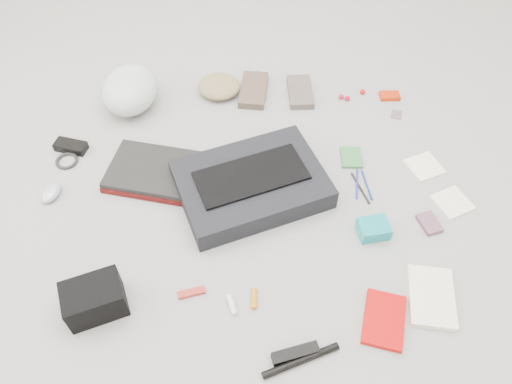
{
  "coord_description": "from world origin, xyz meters",
  "views": [
    {
      "loc": [
        -0.06,
        -1.12,
        1.44
      ],
      "look_at": [
        0.0,
        0.0,
        0.05
      ],
      "focal_mm": 35.0,
      "sensor_mm": 36.0,
      "label": 1
    }
  ],
  "objects_px": {
    "accordion_wallet": "(373,229)",
    "laptop": "(153,169)",
    "book_red": "(384,320)",
    "messenger_bag": "(251,184)",
    "bike_helmet": "(130,90)",
    "camera_bag": "(94,299)"
  },
  "relations": [
    {
      "from": "accordion_wallet",
      "to": "laptop",
      "type": "bearing_deg",
      "value": 151.01
    },
    {
      "from": "book_red",
      "to": "accordion_wallet",
      "type": "height_order",
      "value": "accordion_wallet"
    },
    {
      "from": "messenger_bag",
      "to": "accordion_wallet",
      "type": "xyz_separation_m",
      "value": [
        0.41,
        -0.21,
        -0.02
      ]
    },
    {
      "from": "messenger_bag",
      "to": "book_red",
      "type": "relative_size",
      "value": 2.84
    },
    {
      "from": "laptop",
      "to": "bike_helmet",
      "type": "height_order",
      "value": "bike_helmet"
    },
    {
      "from": "laptop",
      "to": "book_red",
      "type": "bearing_deg",
      "value": -25.36
    },
    {
      "from": "bike_helmet",
      "to": "messenger_bag",
      "type": "bearing_deg",
      "value": -38.16
    },
    {
      "from": "laptop",
      "to": "book_red",
      "type": "relative_size",
      "value": 1.79
    },
    {
      "from": "bike_helmet",
      "to": "book_red",
      "type": "relative_size",
      "value": 1.54
    },
    {
      "from": "book_red",
      "to": "accordion_wallet",
      "type": "distance_m",
      "value": 0.33
    },
    {
      "from": "book_red",
      "to": "bike_helmet",
      "type": "bearing_deg",
      "value": 147.52
    },
    {
      "from": "laptop",
      "to": "messenger_bag",
      "type": "bearing_deg",
      "value": -0.32
    },
    {
      "from": "messenger_bag",
      "to": "book_red",
      "type": "distance_m",
      "value": 0.65
    },
    {
      "from": "bike_helmet",
      "to": "camera_bag",
      "type": "bearing_deg",
      "value": -82.78
    },
    {
      "from": "laptop",
      "to": "accordion_wallet",
      "type": "distance_m",
      "value": 0.84
    },
    {
      "from": "book_red",
      "to": "accordion_wallet",
      "type": "xyz_separation_m",
      "value": [
        0.03,
        0.32,
        0.02
      ]
    },
    {
      "from": "book_red",
      "to": "laptop",
      "type": "bearing_deg",
      "value": 157.47
    },
    {
      "from": "bike_helmet",
      "to": "accordion_wallet",
      "type": "xyz_separation_m",
      "value": [
        0.9,
        -0.71,
        -0.06
      ]
    },
    {
      "from": "bike_helmet",
      "to": "book_red",
      "type": "xyz_separation_m",
      "value": [
        0.87,
        -1.04,
        -0.07
      ]
    },
    {
      "from": "camera_bag",
      "to": "book_red",
      "type": "height_order",
      "value": "camera_bag"
    },
    {
      "from": "messenger_bag",
      "to": "accordion_wallet",
      "type": "distance_m",
      "value": 0.46
    },
    {
      "from": "laptop",
      "to": "camera_bag",
      "type": "height_order",
      "value": "camera_bag"
    }
  ]
}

